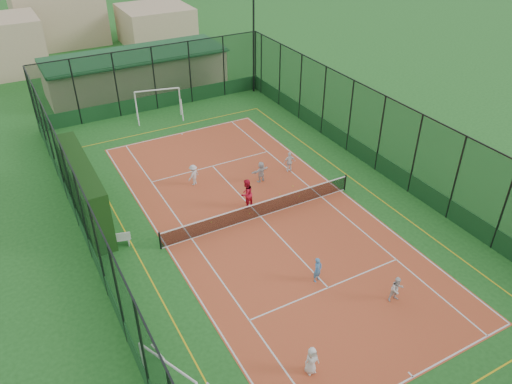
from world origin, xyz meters
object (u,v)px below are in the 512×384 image
child_far_right (290,162)px  child_far_back (261,172)px  child_far_left (193,175)px  clubhouse (136,71)px  coach (246,194)px  futsal_goal_far (158,104)px  child_near_mid (318,270)px  white_bench (113,239)px  child_near_left (311,360)px  futsal_goal_near (169,379)px  child_near_right (397,289)px  floodlight_ne (254,44)px

child_far_right → child_far_back: size_ratio=1.00×
child_far_left → clubhouse: bearing=-124.8°
clubhouse → coach: size_ratio=8.62×
futsal_goal_far → child_far_back: (2.27, -12.09, -0.43)m
child_near_mid → child_far_right: (4.20, 9.18, 0.02)m
clubhouse → child_far_back: size_ratio=11.37×
futsal_goal_far → child_near_mid: (0.23, -21.08, -0.45)m
white_bench → coach: (7.58, -0.07, 0.43)m
child_near_left → child_near_mid: (3.10, 4.08, 0.01)m
futsal_goal_far → child_far_left: size_ratio=2.59×
futsal_goal_near → child_near_mid: futsal_goal_near is taller
futsal_goal_far → child_far_left: (-1.50, -10.45, -0.44)m
child_far_left → child_near_right: bearing=78.5°
clubhouse → white_bench: (-7.80, -20.69, -1.11)m
child_near_mid → floodlight_ne: bearing=51.7°
futsal_goal_far → child_near_right: size_ratio=2.66×
child_far_left → futsal_goal_near: bearing=35.6°
child_far_right → floodlight_ne: bearing=-99.0°
futsal_goal_far → child_near_mid: 21.09m
child_far_back → coach: (-2.08, -2.02, 0.21)m
clubhouse → child_far_left: bearing=-96.4°
child_far_back → floodlight_ne: bearing=-125.4°
child_far_left → child_far_right: size_ratio=1.00×
child_near_left → child_near_mid: bearing=53.8°
coach → white_bench: bearing=-21.0°
child_far_right → child_far_left: bearing=-3.6°
floodlight_ne → child_far_left: bearing=-131.9°
floodlight_ne → child_near_right: size_ratio=6.37×
futsal_goal_far → child_near_right: (2.57, -23.82, -0.45)m
futsal_goal_far → child_near_mid: bearing=-76.3°
child_near_left → clubhouse: bearing=85.1°
white_bench → child_far_left: bearing=46.5°
clubhouse → child_near_right: bearing=-85.9°
clubhouse → child_far_left: size_ratio=11.42×
child_near_mid → child_far_right: 10.10m
white_bench → child_far_right: bearing=25.4°
white_bench → child_near_right: bearing=-29.3°
floodlight_ne → child_near_left: size_ratio=6.43×
white_bench → futsal_goal_far: bearing=77.4°
child_near_right → child_near_left: bearing=-156.7°
child_near_left → coach: (3.06, 11.05, 0.24)m
child_near_left → child_far_left: (1.37, 14.71, 0.02)m
coach → futsal_goal_near: bearing=29.0°
child_near_right → child_far_right: size_ratio=0.97×
futsal_goal_far → child_far_right: bearing=-56.5°
floodlight_ne → child_far_back: size_ratio=6.17×
clubhouse → child_far_back: (1.86, -18.74, -0.90)m
futsal_goal_near → coach: futsal_goal_near is taller
futsal_goal_far → child_near_left: bearing=-83.5°
coach → child_far_left: bearing=-85.7°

